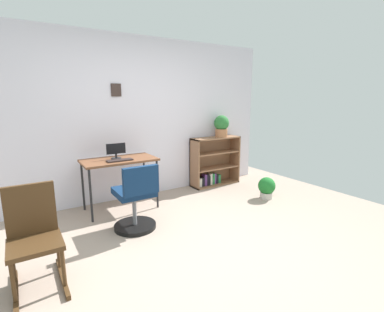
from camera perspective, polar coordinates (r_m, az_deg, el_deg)
The scene contains 10 objects.
ground_plane at distance 3.11m, azimuth 2.50°, elevation -19.40°, with size 6.24×6.24×0.00m, color gray.
wall_back at distance 4.61m, azimuth -12.92°, elevation 7.30°, with size 5.20×0.12×2.56m.
desk at distance 4.16m, azimuth -14.53°, elevation -1.46°, with size 1.03×0.57×0.75m.
monitor at distance 4.17m, azimuth -15.16°, elevation 1.04°, with size 0.27×0.14×0.22m.
keyboard at distance 4.02m, azimuth -14.44°, elevation -0.85°, with size 0.35×0.13×0.02m, color #2C211F.
office_chair at distance 3.53m, azimuth -11.30°, elevation -9.07°, with size 0.52×0.55×0.85m.
rocking_chair at distance 2.85m, azimuth -29.39°, elevation -13.92°, with size 0.42×0.64×0.88m.
bookshelf_low at distance 5.30m, azimuth 4.27°, elevation -1.46°, with size 0.96×0.30×0.90m.
potted_plant_on_shelf at distance 5.22m, azimuth 6.00°, elevation 6.16°, with size 0.28×0.28×0.40m.
potted_plant_floor at distance 4.74m, azimuth 14.89°, elevation -6.14°, with size 0.28×0.28×0.35m.
Camera 1 is at (-1.53, -2.18, 1.60)m, focal length 26.30 mm.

